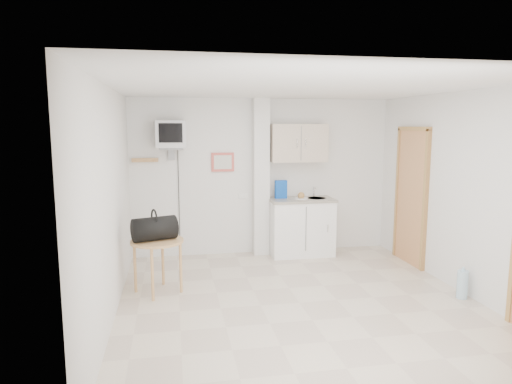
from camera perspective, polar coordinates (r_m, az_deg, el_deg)
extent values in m
plane|color=beige|center=(5.58, 5.45, -13.60)|extent=(4.50, 4.50, 0.00)
cube|color=white|center=(7.41, 0.83, 1.91)|extent=(4.20, 0.04, 2.50)
cube|color=white|center=(3.19, 16.95, -7.16)|extent=(4.20, 0.04, 2.50)
cube|color=white|center=(5.08, -17.77, -1.47)|extent=(0.04, 4.50, 2.50)
cube|color=white|center=(6.16, 24.77, -0.18)|extent=(0.04, 4.50, 2.50)
cube|color=white|center=(5.19, 5.84, 12.93)|extent=(4.20, 4.50, 0.04)
cube|color=white|center=(7.29, 0.61, 1.81)|extent=(0.25, 0.22, 2.50)
cube|color=#CD5147|center=(7.27, -4.18, 3.75)|extent=(0.36, 0.03, 0.30)
cube|color=silver|center=(7.25, -4.17, 3.74)|extent=(0.28, 0.01, 0.22)
cube|color=tan|center=(7.22, -13.71, 3.90)|extent=(0.40, 0.05, 0.06)
cube|color=white|center=(7.38, -1.60, -0.46)|extent=(0.15, 0.02, 0.08)
cylinder|color=tan|center=(7.17, -14.93, 3.75)|extent=(0.02, 0.08, 0.02)
cylinder|color=tan|center=(7.16, -13.73, 3.78)|extent=(0.02, 0.08, 0.02)
cylinder|color=tan|center=(7.15, -12.53, 3.82)|extent=(0.02, 0.08, 0.02)
cube|color=#A16C3F|center=(7.22, 18.80, -0.70)|extent=(0.04, 0.75, 2.00)
cube|color=brown|center=(7.22, 18.77, -0.70)|extent=(0.06, 0.87, 2.06)
cube|color=white|center=(7.42, 5.64, -4.47)|extent=(1.00, 0.55, 0.88)
cube|color=gray|center=(7.33, 5.69, -0.96)|extent=(1.03, 0.58, 0.04)
cylinder|color=#B7B7BA|center=(7.40, 7.55, -0.94)|extent=(0.30, 0.30, 0.05)
cylinder|color=#B7B7BA|center=(7.52, 7.24, 0.02)|extent=(0.02, 0.02, 0.16)
cylinder|color=#B7B7BA|center=(7.45, 7.39, 0.52)|extent=(0.02, 0.13, 0.02)
cube|color=beige|center=(7.34, 5.32, 6.12)|extent=(0.90, 0.32, 0.60)
cube|color=#0C47B2|center=(7.29, 3.13, 0.34)|extent=(0.19, 0.07, 0.29)
cylinder|color=white|center=(7.29, 5.66, -0.80)|extent=(0.22, 0.22, 0.01)
sphere|color=tan|center=(7.28, 5.67, -0.44)|extent=(0.11, 0.11, 0.11)
cube|color=slate|center=(7.07, -10.57, 5.37)|extent=(0.36, 0.32, 0.02)
cube|color=slate|center=(7.20, -10.55, 4.78)|extent=(0.10, 0.06, 0.20)
cube|color=silver|center=(6.99, -10.61, 7.14)|extent=(0.44, 0.42, 0.40)
cube|color=black|center=(6.78, -10.62, 7.27)|extent=(0.34, 0.02, 0.28)
cylinder|color=black|center=(7.30, -9.60, -1.35)|extent=(0.01, 0.01, 1.73)
cylinder|color=tan|center=(5.80, -12.27, -6.02)|extent=(0.65, 0.65, 0.03)
cylinder|color=tan|center=(5.84, -9.39, -9.29)|extent=(0.04, 0.04, 0.64)
cylinder|color=tan|center=(6.16, -11.57, -8.40)|extent=(0.04, 0.04, 0.64)
cylinder|color=tan|center=(5.97, -14.88, -9.08)|extent=(0.04, 0.04, 0.64)
cylinder|color=tan|center=(5.63, -12.83, -10.07)|extent=(0.04, 0.04, 0.64)
cylinder|color=black|center=(5.76, -12.57, -4.49)|extent=(0.59, 0.45, 0.29)
torus|color=black|center=(5.74, -12.62, -3.17)|extent=(0.09, 0.22, 0.22)
cylinder|color=#AACEE1|center=(6.16, 24.39, -10.48)|extent=(0.13, 0.13, 0.34)
cylinder|color=#AACEE1|center=(6.10, 24.50, -8.75)|extent=(0.04, 0.04, 0.04)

